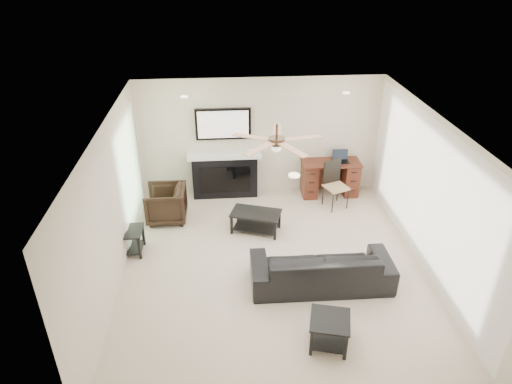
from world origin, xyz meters
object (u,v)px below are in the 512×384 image
at_px(sofa, 321,267).
at_px(desk, 330,178).
at_px(fireplace_unit, 224,155).
at_px(coffee_table, 256,222).
at_px(armchair, 166,204).

relative_size(sofa, desk, 1.81).
xyz_separation_m(sofa, fireplace_unit, (-1.44, 3.01, 0.63)).
bearing_deg(coffee_table, fireplace_unit, 129.47).
relative_size(sofa, armchair, 2.89).
height_order(armchair, coffee_table, armchair).
distance_m(coffee_table, fireplace_unit, 1.69).
bearing_deg(desk, coffee_table, -141.99).
bearing_deg(desk, sofa, -105.11).
distance_m(sofa, coffee_table, 1.84).
bearing_deg(fireplace_unit, desk, -2.31).
xyz_separation_m(armchair, fireplace_unit, (1.16, 0.86, 0.61)).
bearing_deg(armchair, desk, 103.35).
height_order(sofa, fireplace_unit, fireplace_unit).
distance_m(armchair, desk, 3.47).
height_order(coffee_table, desk, desk).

